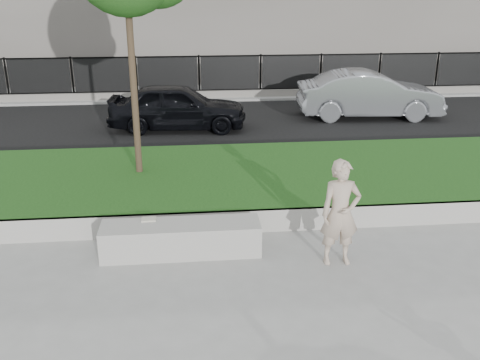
{
  "coord_description": "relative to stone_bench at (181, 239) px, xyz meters",
  "views": [
    {
      "loc": [
        -1.09,
        -7.13,
        3.98
      ],
      "look_at": [
        -0.24,
        1.2,
        0.89
      ],
      "focal_mm": 40.0,
      "sensor_mm": 36.0,
      "label": 1
    }
  ],
  "objects": [
    {
      "name": "book",
      "position": [
        -0.5,
        0.19,
        0.26
      ],
      "size": [
        0.23,
        0.17,
        0.03
      ],
      "primitive_type": "cube",
      "rotation": [
        0.0,
        0.0,
        0.03
      ],
      "color": "beige",
      "rests_on": "stone_bench"
    },
    {
      "name": "stone_bench",
      "position": [
        0.0,
        0.0,
        0.0
      ],
      "size": [
        2.45,
        0.61,
        0.5
      ],
      "primitive_type": "cube",
      "color": "#A09E96",
      "rests_on": "ground"
    },
    {
      "name": "street",
      "position": [
        1.24,
        8.1,
        -0.23
      ],
      "size": [
        34.0,
        7.0,
        0.04
      ],
      "primitive_type": "cube",
      "color": "black",
      "rests_on": "ground"
    },
    {
      "name": "iron_fence",
      "position": [
        1.24,
        11.6,
        0.29
      ],
      "size": [
        32.0,
        0.3,
        1.5
      ],
      "color": "slate",
      "rests_on": "far_pavement"
    },
    {
      "name": "grass_kerb",
      "position": [
        1.24,
        0.64,
        -0.05
      ],
      "size": [
        34.0,
        0.08,
        0.4
      ],
      "primitive_type": "cube",
      "color": "#A09E96",
      "rests_on": "ground"
    },
    {
      "name": "grass_bank",
      "position": [
        1.24,
        2.6,
        -0.05
      ],
      "size": [
        34.0,
        4.0,
        0.4
      ],
      "primitive_type": "cube",
      "color": "black",
      "rests_on": "ground"
    },
    {
      "name": "far_pavement",
      "position": [
        1.24,
        12.6,
        -0.19
      ],
      "size": [
        34.0,
        3.0,
        0.12
      ],
      "primitive_type": "cube",
      "color": "gray",
      "rests_on": "ground"
    },
    {
      "name": "ground",
      "position": [
        1.24,
        -0.4,
        -0.25
      ],
      "size": [
        90.0,
        90.0,
        0.0
      ],
      "primitive_type": "plane",
      "color": "gray",
      "rests_on": "ground"
    },
    {
      "name": "man",
      "position": [
        2.35,
        -0.53,
        0.56
      ],
      "size": [
        0.59,
        0.39,
        1.62
      ],
      "primitive_type": "imported",
      "rotation": [
        0.0,
        0.0,
        0.0
      ],
      "color": "#BEA892",
      "rests_on": "ground"
    },
    {
      "name": "car_dark",
      "position": [
        -0.1,
        7.49,
        0.45
      ],
      "size": [
        3.97,
        1.83,
        1.32
      ],
      "primitive_type": "imported",
      "rotation": [
        0.0,
        0.0,
        1.5
      ],
      "color": "black",
      "rests_on": "street"
    },
    {
      "name": "car_silver",
      "position": [
        5.78,
        8.34,
        0.51
      ],
      "size": [
        4.46,
        1.85,
        1.44
      ],
      "primitive_type": "imported",
      "rotation": [
        0.0,
        0.0,
        1.5
      ],
      "color": "gray",
      "rests_on": "street"
    }
  ]
}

